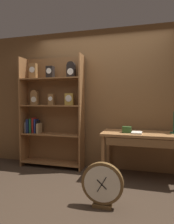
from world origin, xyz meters
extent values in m
plane|color=#3D2D21|center=(0.00, 0.00, 0.00)|extent=(10.00, 10.00, 0.00)
cube|color=brown|center=(0.00, 1.33, 1.30)|extent=(4.80, 0.05, 2.60)
cube|color=brown|center=(-1.54, 1.10, 1.06)|extent=(0.02, 0.31, 2.11)
cube|color=brown|center=(-0.34, 1.10, 1.06)|extent=(0.03, 0.31, 2.11)
cube|color=brown|center=(-0.94, 1.25, 1.06)|extent=(1.23, 0.01, 2.11)
cube|color=brown|center=(-0.94, 1.10, 0.08)|extent=(1.18, 0.30, 0.02)
cube|color=brown|center=(-0.94, 1.10, 0.63)|extent=(1.18, 0.30, 0.02)
cube|color=brown|center=(-0.94, 1.10, 1.18)|extent=(1.18, 0.30, 0.02)
cube|color=brown|center=(-0.94, 1.10, 1.69)|extent=(1.18, 0.30, 0.02)
cube|color=olive|center=(-1.31, 1.09, 1.85)|extent=(0.14, 0.08, 0.29)
cylinder|color=silver|center=(-1.31, 1.05, 1.87)|extent=(0.11, 0.01, 0.11)
cube|color=olive|center=(-1.30, 1.12, 1.29)|extent=(0.15, 0.07, 0.19)
cylinder|color=olive|center=(-1.30, 1.12, 1.41)|extent=(0.15, 0.07, 0.15)
cylinder|color=silver|center=(-1.30, 1.08, 1.30)|extent=(0.11, 0.01, 0.11)
cube|color=black|center=(-0.95, 1.08, 1.81)|extent=(0.14, 0.11, 0.22)
cylinder|color=white|center=(-0.95, 1.02, 1.83)|extent=(0.10, 0.01, 0.10)
cube|color=olive|center=(-0.94, 1.10, 1.30)|extent=(0.11, 0.07, 0.21)
cylinder|color=white|center=(-0.94, 1.06, 1.32)|extent=(0.08, 0.01, 0.08)
cube|color=black|center=(-0.54, 1.12, 1.79)|extent=(0.16, 0.09, 0.19)
cylinder|color=black|center=(-0.54, 1.12, 1.92)|extent=(0.16, 0.09, 0.16)
cylinder|color=white|center=(-0.54, 1.07, 1.81)|extent=(0.12, 0.01, 0.12)
cube|color=#B28C38|center=(-0.57, 1.10, 1.30)|extent=(0.16, 0.08, 0.22)
cylinder|color=silver|center=(-0.57, 1.06, 1.32)|extent=(0.12, 0.01, 0.12)
cube|color=slate|center=(-1.47, 1.11, 0.75)|extent=(0.03, 0.17, 0.21)
cube|color=#19234C|center=(-1.42, 1.09, 0.78)|extent=(0.04, 0.16, 0.27)
cube|color=#236638|center=(-1.38, 1.10, 0.78)|extent=(0.03, 0.13, 0.28)
cube|color=maroon|center=(-1.33, 1.12, 0.79)|extent=(0.03, 0.14, 0.30)
cube|color=navy|center=(-1.28, 1.12, 0.78)|extent=(0.02, 0.15, 0.27)
cube|color=black|center=(-1.23, 1.12, 0.77)|extent=(0.02, 0.12, 0.24)
cube|color=tan|center=(-1.20, 1.09, 0.74)|extent=(0.04, 0.17, 0.19)
cube|color=#9E6B3D|center=(0.77, 0.97, 0.74)|extent=(1.37, 0.61, 0.04)
cube|color=olive|center=(0.14, 0.72, 0.36)|extent=(0.05, 0.05, 0.72)
cube|color=olive|center=(0.14, 1.22, 0.36)|extent=(0.05, 0.05, 0.72)
cube|color=brown|center=(0.77, 0.69, 0.65)|extent=(1.17, 0.03, 0.12)
cylinder|color=#1E472D|center=(1.22, 1.02, 0.77)|extent=(0.11, 0.11, 0.02)
cylinder|color=#1E472D|center=(1.22, 1.02, 0.94)|extent=(0.02, 0.02, 0.33)
cube|color=#2D5123|center=(0.49, 0.90, 0.81)|extent=(0.14, 0.10, 0.10)
cube|color=silver|center=(0.65, 0.86, 0.77)|extent=(0.17, 0.23, 0.02)
cube|color=brown|center=(0.28, -0.07, 0.02)|extent=(0.23, 0.11, 0.04)
cylinder|color=brown|center=(0.28, -0.07, 0.29)|extent=(0.51, 0.06, 0.51)
cylinder|color=silver|center=(0.28, -0.10, 0.29)|extent=(0.44, 0.01, 0.44)
cube|color=black|center=(0.28, -0.10, 0.29)|extent=(0.12, 0.01, 0.11)
cube|color=black|center=(0.28, -0.11, 0.29)|extent=(0.11, 0.01, 0.19)
camera|label=1|loc=(0.71, -2.32, 1.28)|focal=31.50mm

